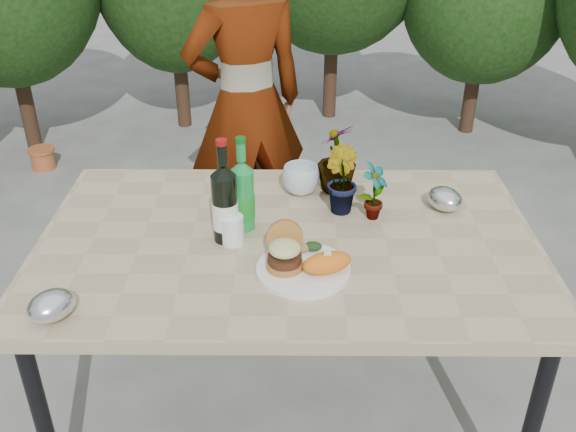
{
  "coord_description": "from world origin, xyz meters",
  "views": [
    {
      "loc": [
        0.01,
        -1.74,
        1.85
      ],
      "look_at": [
        0.0,
        -0.08,
        0.88
      ],
      "focal_mm": 40.0,
      "sensor_mm": 36.0,
      "label": 1
    }
  ],
  "objects_px": {
    "dinner_plate": "(303,270)",
    "person": "(246,104)",
    "patio_table": "(288,253)",
    "wine_bottle": "(225,204)"
  },
  "relations": [
    {
      "from": "dinner_plate",
      "to": "wine_bottle",
      "type": "height_order",
      "value": "wine_bottle"
    },
    {
      "from": "dinner_plate",
      "to": "wine_bottle",
      "type": "distance_m",
      "value": 0.32
    },
    {
      "from": "person",
      "to": "wine_bottle",
      "type": "bearing_deg",
      "value": 66.82
    },
    {
      "from": "dinner_plate",
      "to": "person",
      "type": "xyz_separation_m",
      "value": [
        -0.25,
        1.27,
        0.04
      ]
    },
    {
      "from": "person",
      "to": "patio_table",
      "type": "bearing_deg",
      "value": 77.08
    },
    {
      "from": "dinner_plate",
      "to": "person",
      "type": "bearing_deg",
      "value": 101.01
    },
    {
      "from": "patio_table",
      "to": "wine_bottle",
      "type": "distance_m",
      "value": 0.27
    },
    {
      "from": "dinner_plate",
      "to": "person",
      "type": "relative_size",
      "value": 0.17
    },
    {
      "from": "patio_table",
      "to": "person",
      "type": "height_order",
      "value": "person"
    },
    {
      "from": "patio_table",
      "to": "dinner_plate",
      "type": "distance_m",
      "value": 0.2
    }
  ]
}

